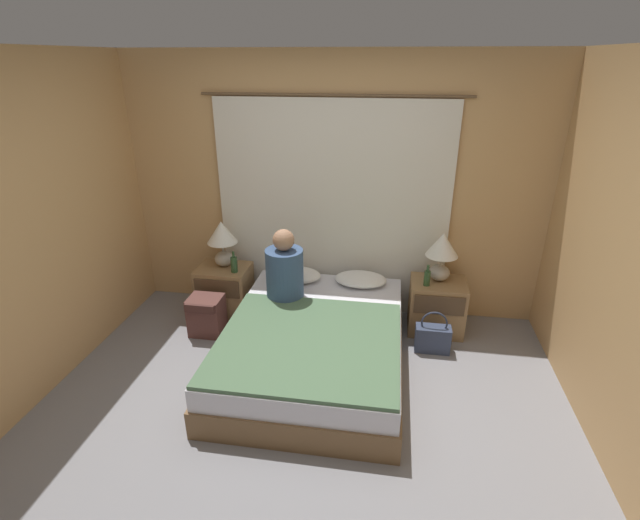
% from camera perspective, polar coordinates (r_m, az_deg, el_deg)
% --- Properties ---
extents(ground_plane, '(16.00, 16.00, 0.00)m').
position_cam_1_polar(ground_plane, '(3.58, -2.49, -18.79)').
color(ground_plane, gray).
extents(wall_back, '(4.13, 0.06, 2.50)m').
position_cam_1_polar(wall_back, '(4.52, 1.61, 8.68)').
color(wall_back, tan).
rests_on(wall_back, ground_plane).
extents(wall_left, '(0.06, 3.54, 2.50)m').
position_cam_1_polar(wall_left, '(3.84, -34.14, 1.77)').
color(wall_left, tan).
rests_on(wall_left, ground_plane).
extents(curtain_panel, '(2.43, 0.02, 2.13)m').
position_cam_1_polar(curtain_panel, '(4.51, 1.48, 6.14)').
color(curtain_panel, silver).
rests_on(curtain_panel, ground_plane).
extents(bed, '(1.45, 1.96, 0.40)m').
position_cam_1_polar(bed, '(3.96, -0.68, -10.41)').
color(bed, brown).
rests_on(bed, ground_plane).
extents(nightstand_left, '(0.51, 0.41, 0.51)m').
position_cam_1_polar(nightstand_left, '(4.80, -11.63, -3.65)').
color(nightstand_left, '#937047').
rests_on(nightstand_left, ground_plane).
extents(nightstand_right, '(0.51, 0.41, 0.51)m').
position_cam_1_polar(nightstand_right, '(4.55, 14.13, -5.52)').
color(nightstand_right, '#937047').
rests_on(nightstand_right, ground_plane).
extents(lamp_left, '(0.30, 0.30, 0.46)m').
position_cam_1_polar(lamp_left, '(4.63, -11.95, 2.70)').
color(lamp_left, '#B2A899').
rests_on(lamp_left, nightstand_left).
extents(lamp_right, '(0.30, 0.30, 0.46)m').
position_cam_1_polar(lamp_right, '(4.36, 14.79, 1.12)').
color(lamp_right, '#B2A899').
rests_on(lamp_right, nightstand_right).
extents(pillow_left, '(0.49, 0.32, 0.12)m').
position_cam_1_polar(pillow_left, '(4.55, -3.01, -1.82)').
color(pillow_left, white).
rests_on(pillow_left, bed).
extents(pillow_right, '(0.49, 0.32, 0.12)m').
position_cam_1_polar(pillow_right, '(4.47, 5.02, -2.37)').
color(pillow_right, white).
rests_on(pillow_right, bed).
extents(blanket_on_bed, '(1.39, 1.34, 0.03)m').
position_cam_1_polar(blanket_on_bed, '(3.61, -1.46, -10.00)').
color(blanket_on_bed, '#4C6B4C').
rests_on(blanket_on_bed, bed).
extents(person_left_in_bed, '(0.34, 0.34, 0.66)m').
position_cam_1_polar(person_left_in_bed, '(4.15, -4.39, -1.27)').
color(person_left_in_bed, '#38517A').
rests_on(person_left_in_bed, bed).
extents(beer_bottle_on_left_stand, '(0.07, 0.07, 0.21)m').
position_cam_1_polar(beer_bottle_on_left_stand, '(4.54, -10.54, -0.52)').
color(beer_bottle_on_left_stand, '#2D4C28').
rests_on(beer_bottle_on_left_stand, nightstand_left).
extents(beer_bottle_on_right_stand, '(0.06, 0.06, 0.20)m').
position_cam_1_polar(beer_bottle_on_right_stand, '(4.32, 13.05, -2.12)').
color(beer_bottle_on_right_stand, '#2D4C28').
rests_on(beer_bottle_on_right_stand, nightstand_right).
extents(backpack_on_floor, '(0.31, 0.28, 0.38)m').
position_cam_1_polar(backpack_on_floor, '(4.51, -13.82, -6.39)').
color(backpack_on_floor, brown).
rests_on(backpack_on_floor, ground_plane).
extents(handbag_on_floor, '(0.31, 0.14, 0.40)m').
position_cam_1_polar(handbag_on_floor, '(4.29, 13.70, -9.27)').
color(handbag_on_floor, '#333D56').
rests_on(handbag_on_floor, ground_plane).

